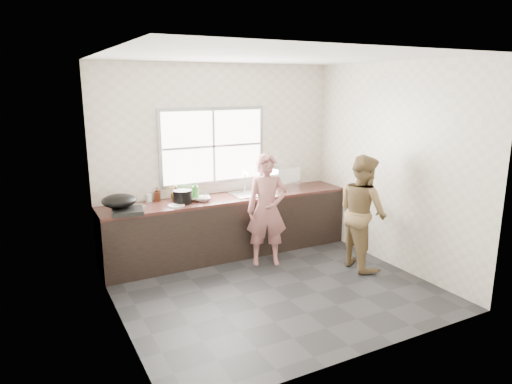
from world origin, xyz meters
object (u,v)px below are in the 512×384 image
bottle_brown_tall (157,195)px  cutting_board (197,198)px  bowl_held (271,191)px  black_pot (183,197)px  glass_jar (149,198)px  person_side (362,212)px  woman (267,214)px  burner (128,211)px  wok (119,201)px  bottle_brown_short (176,194)px  pot_lid_right (137,207)px  bowl_mince (202,199)px  plate_food (176,206)px  bottle_green (195,191)px  bowl_crabs (262,190)px  dish_rack (283,177)px  pot_lid_left (132,207)px

bottle_brown_tall → cutting_board: bearing=-17.5°
bowl_held → black_pot: bearing=178.5°
glass_jar → person_side: bearing=-30.7°
woman → black_pot: 1.15m
cutting_board → bottle_brown_tall: (-0.51, 0.16, 0.07)m
bottle_brown_tall → burner: size_ratio=0.47×
black_pot → wok: (-0.83, -0.03, 0.05)m
black_pot → woman: bearing=-26.6°
bottle_brown_short → burner: size_ratio=0.51×
pot_lid_right → bowl_mince: bearing=-6.0°
woman → cutting_board: (-0.76, 0.62, 0.17)m
bottle_brown_tall → wok: (-0.57, -0.31, 0.05)m
person_side → black_pot: size_ratio=6.19×
bottle_brown_tall → pot_lid_right: (-0.33, -0.19, -0.08)m
plate_food → wok: size_ratio=0.51×
bottle_green → wok: (-1.04, -0.10, 0.01)m
bottle_brown_short → glass_jar: (-0.36, 0.08, -0.04)m
burner → bowl_crabs: bearing=6.3°
pot_lid_right → wok: bearing=-152.9°
woman → cutting_board: size_ratio=3.95×
dish_rack → pot_lid_left: 2.33m
pot_lid_left → pot_lid_right: 0.06m
bottle_brown_short → bowl_crabs: bearing=-6.3°
burner → plate_food: bearing=4.9°
wok → dish_rack: 2.51m
glass_jar → dish_rack: dish_rack is taller
bowl_crabs → dish_rack: size_ratio=0.44×
dish_rack → bottle_brown_tall: bearing=169.5°
pot_lid_left → burner: bearing=-114.5°
pot_lid_left → plate_food: bearing=-19.0°
dish_rack → bowl_mince: bearing=-180.0°
plate_food → woman: bearing=-19.3°
bowl_crabs → dish_rack: dish_rack is taller
plate_food → wok: 0.72m
cutting_board → dish_rack: dish_rack is taller
person_side → bowl_crabs: bearing=40.0°
black_pot → bottle_green: (0.20, 0.06, 0.05)m
bowl_held → bottle_brown_tall: bearing=168.9°
bottle_brown_tall → glass_jar: bottle_brown_tall is taller
bottle_brown_tall → pot_lid_left: (-0.39, -0.20, -0.08)m
woman → black_pot: size_ratio=5.75×
black_pot → plate_food: size_ratio=1.13×
plate_food → pot_lid_left: plate_food is taller
bowl_crabs → dish_rack: (0.43, 0.13, 0.13)m
burner → wok: (-0.07, 0.13, 0.11)m
pot_lid_right → bottle_green: bearing=-1.7°
plate_food → wok: (-0.70, 0.07, 0.13)m
cutting_board → black_pot: (-0.25, -0.12, 0.07)m
bottle_brown_tall → dish_rack: bearing=-2.7°
bowl_crabs → black_pot: black_pot is taller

